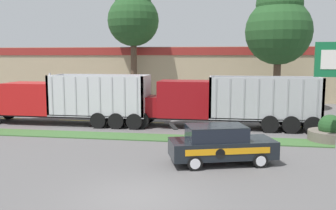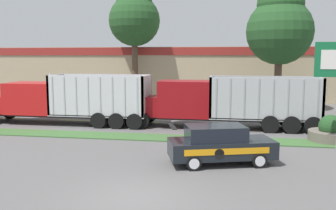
{
  "view_description": "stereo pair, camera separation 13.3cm",
  "coord_description": "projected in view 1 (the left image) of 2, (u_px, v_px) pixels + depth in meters",
  "views": [
    {
      "loc": [
        3.0,
        -11.53,
        4.62
      ],
      "look_at": [
        -0.41,
        9.18,
        1.9
      ],
      "focal_mm": 40.0,
      "sensor_mm": 36.0,
      "label": 1
    },
    {
      "loc": [
        3.13,
        -11.5,
        4.62
      ],
      "look_at": [
        -0.41,
        9.18,
        1.9
      ],
      "focal_mm": 40.0,
      "sensor_mm": 36.0,
      "label": 2
    }
  ],
  "objects": [
    {
      "name": "ground_plane",
      "position": [
        135.0,
        197.0,
        12.36
      ],
      "size": [
        600.0,
        600.0,
        0.0
      ],
      "primitive_type": "plane",
      "color": "#5B5959"
    },
    {
      "name": "grass_verge",
      "position": [
        175.0,
        138.0,
        21.18
      ],
      "size": [
        120.0,
        1.78,
        0.06
      ],
      "primitive_type": "cube",
      "color": "#3D6633",
      "rests_on": "ground_plane"
    },
    {
      "name": "centre_line_2",
      "position": [
        7.0,
        118.0,
        28.14
      ],
      "size": [
        2.4,
        0.14,
        0.01
      ],
      "primitive_type": "cube",
      "color": "yellow",
      "rests_on": "ground_plane"
    },
    {
      "name": "centre_line_3",
      "position": [
        75.0,
        120.0,
        27.27
      ],
      "size": [
        2.4,
        0.14,
        0.01
      ],
      "primitive_type": "cube",
      "color": "yellow",
      "rests_on": "ground_plane"
    },
    {
      "name": "centre_line_4",
      "position": [
        147.0,
        122.0,
        26.4
      ],
      "size": [
        2.4,
        0.14,
        0.01
      ],
      "primitive_type": "cube",
      "color": "yellow",
      "rests_on": "ground_plane"
    },
    {
      "name": "centre_line_5",
      "position": [
        225.0,
        125.0,
        25.53
      ],
      "size": [
        2.4,
        0.14,
        0.01
      ],
      "primitive_type": "cube",
      "color": "yellow",
      "rests_on": "ground_plane"
    },
    {
      "name": "centre_line_6",
      "position": [
        307.0,
        127.0,
        24.66
      ],
      "size": [
        2.4,
        0.14,
        0.01
      ],
      "primitive_type": "cube",
      "color": "yellow",
      "rests_on": "ground_plane"
    },
    {
      "name": "dump_truck_mid",
      "position": [
        51.0,
        101.0,
        25.87
      ],
      "size": [
        11.92,
        2.75,
        3.53
      ],
      "color": "black",
      "rests_on": "ground_plane"
    },
    {
      "name": "dump_truck_far_right",
      "position": [
        205.0,
        103.0,
        24.37
      ],
      "size": [
        12.28,
        2.57,
        3.46
      ],
      "color": "black",
      "rests_on": "ground_plane"
    },
    {
      "name": "rally_car",
      "position": [
        220.0,
        144.0,
        16.17
      ],
      "size": [
        4.83,
        3.07,
        1.72
      ],
      "color": "black",
      "rests_on": "ground_plane"
    },
    {
      "name": "stone_planter",
      "position": [
        330.0,
        132.0,
        20.47
      ],
      "size": [
        2.31,
        2.31,
        1.48
      ],
      "color": "#6B6056",
      "rests_on": "ground_plane"
    },
    {
      "name": "store_building_backdrop",
      "position": [
        181.0,
        72.0,
        44.76
      ],
      "size": [
        43.93,
        12.1,
        5.62
      ],
      "color": "tan",
      "rests_on": "ground_plane"
    },
    {
      "name": "tree_behind_left",
      "position": [
        279.0,
        25.0,
        31.44
      ],
      "size": [
        5.58,
        5.58,
        10.89
      ],
      "color": "brown",
      "rests_on": "ground_plane"
    },
    {
      "name": "tree_behind_centre",
      "position": [
        133.0,
        16.0,
        37.66
      ],
      "size": [
        5.17,
        5.17,
        12.12
      ],
      "color": "brown",
      "rests_on": "ground_plane"
    }
  ]
}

